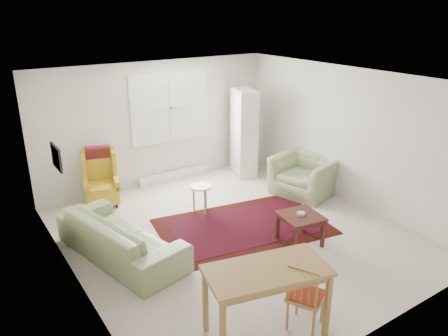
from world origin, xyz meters
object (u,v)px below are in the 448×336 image
coffee_table (300,229)px  cabinet (244,133)px  stool (202,199)px  wingback_chair (101,178)px  sofa (120,229)px  desk_chair (306,294)px  desk (266,302)px  armchair (305,172)px

coffee_table → cabinet: bearing=70.0°
stool → cabinet: cabinet is taller
wingback_chair → sofa: bearing=-86.3°
coffee_table → stool: stool is taller
coffee_table → desk_chair: size_ratio=0.69×
stool → desk: desk is taller
stool → sofa: bearing=-161.3°
sofa → desk_chair: size_ratio=2.56×
wingback_chair → stool: bearing=-28.9°
stool → cabinet: size_ratio=0.28×
cabinet → desk: cabinet is taller
wingback_chair → armchair: bearing=-10.9°
armchair → stool: 2.17m
stool → desk: (-1.00, -3.05, 0.16)m
coffee_table → desk_chair: (-1.26, -1.43, 0.19)m
sofa → cabinet: cabinet is taller
sofa → coffee_table: (2.44, -1.19, -0.20)m
cabinet → desk_chair: size_ratio=2.15×
stool → coffee_table: bearing=-68.4°
desk → armchair: bearing=40.4°
sofa → coffee_table: 2.73m
stool → cabinet: 2.22m
cabinet → armchair: bearing=-59.6°
sofa → armchair: bearing=-99.6°
coffee_table → desk: desk is taller
stool → desk_chair: (-0.55, -3.22, 0.17)m
sofa → cabinet: bearing=-76.4°
armchair → wingback_chair: bearing=-131.4°
wingback_chair → coffee_table: size_ratio=1.77×
wingback_chair → cabinet: size_ratio=0.57×
armchair → cabinet: 1.64m
armchair → stool: bearing=-115.8°
desk_chair → desk: bearing=43.3°
sofa → desk: 2.57m
desk → wingback_chair: bearing=94.7°
armchair → wingback_chair: wingback_chair is taller
sofa → wingback_chair: bearing=-23.9°
wingback_chair → stool: size_ratio=2.03×
coffee_table → stool: 1.92m
desk → coffee_table: bearing=36.6°
armchair → sofa: bearing=-102.6°
coffee_table → desk_chair: desk_chair is taller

